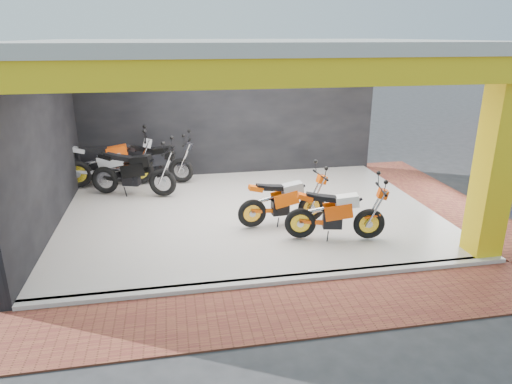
% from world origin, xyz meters
% --- Properties ---
extents(ground, '(80.00, 80.00, 0.00)m').
position_xyz_m(ground, '(0.00, 0.00, 0.00)').
color(ground, '#2D2D30').
rests_on(ground, ground).
extents(showroom_floor, '(8.00, 6.00, 0.10)m').
position_xyz_m(showroom_floor, '(0.00, 2.00, 0.05)').
color(showroom_floor, silver).
rests_on(showroom_floor, ground).
extents(showroom_ceiling, '(8.40, 6.40, 0.20)m').
position_xyz_m(showroom_ceiling, '(0.00, 2.00, 3.60)').
color(showroom_ceiling, beige).
rests_on(showroom_ceiling, corner_column).
extents(back_wall, '(8.20, 0.20, 3.50)m').
position_xyz_m(back_wall, '(0.00, 5.10, 1.75)').
color(back_wall, black).
rests_on(back_wall, ground).
extents(left_wall, '(0.20, 6.20, 3.50)m').
position_xyz_m(left_wall, '(-4.10, 2.00, 1.75)').
color(left_wall, black).
rests_on(left_wall, ground).
extents(corner_column, '(0.50, 0.50, 3.50)m').
position_xyz_m(corner_column, '(3.75, -0.75, 1.75)').
color(corner_column, yellow).
rests_on(corner_column, ground).
extents(header_beam_front, '(8.40, 0.30, 0.40)m').
position_xyz_m(header_beam_front, '(0.00, -1.00, 3.30)').
color(header_beam_front, yellow).
rests_on(header_beam_front, corner_column).
extents(header_beam_right, '(0.30, 6.40, 0.40)m').
position_xyz_m(header_beam_right, '(4.00, 2.00, 3.30)').
color(header_beam_right, yellow).
rests_on(header_beam_right, corner_column).
extents(floor_kerb, '(8.00, 0.20, 0.10)m').
position_xyz_m(floor_kerb, '(0.00, -1.02, 0.05)').
color(floor_kerb, silver).
rests_on(floor_kerb, ground).
extents(paver_front, '(9.00, 1.40, 0.03)m').
position_xyz_m(paver_front, '(0.00, -1.80, 0.01)').
color(paver_front, brown).
rests_on(paver_front, ground).
extents(paver_right, '(1.40, 7.00, 0.03)m').
position_xyz_m(paver_right, '(4.80, 2.00, 0.01)').
color(paver_right, brown).
rests_on(paver_right, ground).
extents(moto_hero, '(2.11, 1.13, 1.22)m').
position_xyz_m(moto_hero, '(1.97, 0.10, 0.71)').
color(moto_hero, '#FF520A').
rests_on(moto_hero, showroom_floor).
extents(moto_row_a, '(2.02, 0.89, 1.20)m').
position_xyz_m(moto_row_a, '(1.16, 1.15, 0.70)').
color(moto_row_a, '#FE5C0A').
rests_on(moto_row_a, showroom_floor).
extents(moto_row_b, '(2.40, 1.51, 1.37)m').
position_xyz_m(moto_row_b, '(-1.87, 3.29, 0.79)').
color(moto_row_b, black).
rests_on(moto_row_b, showroom_floor).
extents(moto_row_c, '(2.39, 0.95, 1.44)m').
position_xyz_m(moto_row_c, '(-2.45, 4.38, 0.82)').
color(moto_row_c, '#AEB0B6').
rests_on(moto_row_c, showroom_floor).
extents(moto_row_d, '(2.29, 1.36, 1.31)m').
position_xyz_m(moto_row_d, '(-1.40, 4.30, 0.76)').
color(moto_row_d, black).
rests_on(moto_row_d, showroom_floor).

